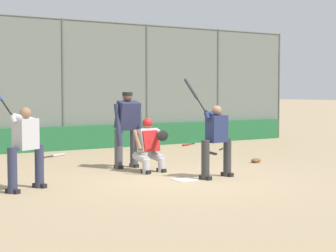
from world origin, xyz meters
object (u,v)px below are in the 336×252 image
(spare_bat_first_base_side, at_px, (223,148))
(fielding_glove_on_dirt, at_px, (256,160))
(spare_bat_near_backstop, at_px, (212,153))
(catcher_behind_plate, at_px, (150,144))
(spare_bat_third_base_side, at_px, (187,145))
(spare_bat_by_padding, at_px, (57,155))
(batter_at_plate, at_px, (216,139))
(batter_on_deck, at_px, (25,145))
(umpire_home, at_px, (127,127))

(spare_bat_first_base_side, distance_m, fielding_glove_on_dirt, 3.38)
(spare_bat_near_backstop, distance_m, spare_bat_first_base_side, 1.48)
(catcher_behind_plate, xyz_separation_m, spare_bat_third_base_side, (-4.10, -4.64, -0.60))
(catcher_behind_plate, height_order, spare_bat_by_padding, catcher_behind_plate)
(batter_at_plate, bearing_deg, catcher_behind_plate, -74.57)
(spare_bat_by_padding, bearing_deg, fielding_glove_on_dirt, -76.46)
(spare_bat_first_base_side, bearing_deg, batter_on_deck, 167.24)
(batter_on_deck, relative_size, spare_bat_by_padding, 2.65)
(batter_on_deck, height_order, spare_bat_near_backstop, batter_on_deck)
(catcher_behind_plate, distance_m, spare_bat_third_base_side, 6.22)
(batter_at_plate, relative_size, fielding_glove_on_dirt, 7.08)
(umpire_home, bearing_deg, spare_bat_first_base_side, -155.71)
(spare_bat_by_padding, relative_size, spare_bat_third_base_side, 1.06)
(batter_at_plate, xyz_separation_m, spare_bat_first_base_side, (-3.71, -4.62, -0.80))
(fielding_glove_on_dirt, bearing_deg, batter_on_deck, 8.01)
(batter_at_plate, relative_size, batter_on_deck, 1.01)
(catcher_behind_plate, distance_m, spare_bat_first_base_side, 5.48)
(batter_on_deck, bearing_deg, umpire_home, -178.65)
(spare_bat_by_padding, bearing_deg, catcher_behind_plate, -110.49)
(spare_bat_first_base_side, xyz_separation_m, fielding_glove_on_dirt, (1.33, 3.11, 0.02))
(spare_bat_near_backstop, relative_size, spare_bat_by_padding, 1.03)
(batter_at_plate, height_order, batter_on_deck, batter_at_plate)
(umpire_home, bearing_deg, spare_bat_near_backstop, -160.99)
(batter_at_plate, relative_size, umpire_home, 1.16)
(spare_bat_first_base_side, height_order, fielding_glove_on_dirt, fielding_glove_on_dirt)
(batter_on_deck, height_order, spare_bat_first_base_side, batter_on_deck)
(catcher_behind_plate, distance_m, umpire_home, 0.90)
(umpire_home, xyz_separation_m, spare_bat_near_backstop, (-3.46, -1.35, -0.94))
(catcher_behind_plate, height_order, batter_on_deck, batter_on_deck)
(batter_on_deck, bearing_deg, spare_bat_near_backstop, 177.07)
(batter_at_plate, xyz_separation_m, umpire_home, (0.88, -2.32, 0.15))
(umpire_home, xyz_separation_m, fielding_glove_on_dirt, (-3.27, 0.81, -0.92))
(spare_bat_third_base_side, bearing_deg, fielding_glove_on_dirt, 49.64)
(batter_on_deck, height_order, spare_bat_third_base_side, batter_on_deck)
(spare_bat_by_padding, bearing_deg, spare_bat_first_base_side, -39.97)
(catcher_behind_plate, distance_m, batter_on_deck, 3.23)
(spare_bat_third_base_side, bearing_deg, batter_at_plate, 32.78)
(spare_bat_by_padding, height_order, fielding_glove_on_dirt, fielding_glove_on_dirt)
(spare_bat_near_backstop, relative_size, spare_bat_first_base_side, 1.22)
(spare_bat_by_padding, relative_size, fielding_glove_on_dirt, 2.64)
(umpire_home, bearing_deg, catcher_behind_plate, 96.81)
(spare_bat_third_base_side, distance_m, spare_bat_first_base_side, 1.56)
(fielding_glove_on_dirt, bearing_deg, spare_bat_third_base_side, -101.75)
(spare_bat_third_base_side, xyz_separation_m, fielding_glove_on_dirt, (0.96, 4.62, 0.02))
(catcher_behind_plate, relative_size, spare_bat_near_backstop, 1.51)
(umpire_home, xyz_separation_m, spare_bat_third_base_side, (-4.23, -3.81, -0.94))
(catcher_behind_plate, height_order, spare_bat_near_backstop, catcher_behind_plate)
(spare_bat_third_base_side, bearing_deg, spare_bat_by_padding, -20.62)
(catcher_behind_plate, xyz_separation_m, spare_bat_by_padding, (0.72, -3.96, -0.60))
(spare_bat_near_backstop, xyz_separation_m, spare_bat_first_base_side, (-1.14, -0.95, 0.00))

